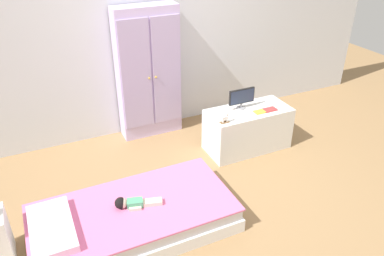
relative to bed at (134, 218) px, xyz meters
The scene contains 11 objects.
ground_plane 0.76m from the bed, ahead, with size 10.00×10.00×0.02m, color #99754C.
back_wall 2.22m from the bed, 66.60° to the left, with size 6.40×0.05×2.70m, color silver.
bed is the anchor object (origin of this frame).
pillow 0.66m from the bed, behind, with size 0.32×0.60×0.06m, color silver.
doll 0.16m from the bed, 135.88° to the left, with size 0.39×0.17×0.10m.
wardrobe 1.80m from the bed, 65.38° to the left, with size 0.72×0.28×1.53m.
tv_stand 1.73m from the bed, 24.48° to the left, with size 0.94×0.44×0.49m, color silver.
tv_monitor 1.78m from the bed, 27.58° to the left, with size 0.31×0.10×0.23m.
rocking_horse_toy 1.38m from the bed, 25.76° to the left, with size 0.10×0.04×0.12m.
book_yellow 1.79m from the bed, 20.56° to the left, with size 0.12×0.09×0.01m, color gold.
book_red 1.91m from the bed, 19.17° to the left, with size 0.16×0.09×0.01m, color #CC3838.
Camera 1 is at (-1.30, -2.50, 2.36)m, focal length 35.22 mm.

